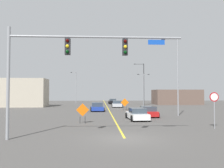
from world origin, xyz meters
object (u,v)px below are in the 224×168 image
traffic_signal_assembly (67,57)px  street_lamp_mid_right (143,87)px  stop_sign (214,103)px  car_blue_near (97,107)px  car_black_passing (113,102)px  car_silver_far (117,104)px  construction_sign_right_shoulder (83,111)px  street_lamp_far_right (76,86)px  car_white_approaching (137,114)px  car_red_distant (148,112)px  street_lamp_near_right (177,73)px  construction_sign_left_shoulder (125,103)px  street_lamp_near_left (143,82)px

traffic_signal_assembly → street_lamp_mid_right: (12.26, 38.35, -0.90)m
stop_sign → street_lamp_mid_right: bearing=88.7°
car_blue_near → car_black_passing: bearing=80.7°
car_silver_far → construction_sign_right_shoulder: bearing=-101.9°
street_lamp_far_right → construction_sign_right_shoulder: (4.96, -43.07, -3.59)m
car_white_approaching → car_black_passing: bearing=91.0°
stop_sign → car_red_distant: size_ratio=0.78×
street_lamp_near_right → construction_sign_left_shoulder: 11.94m
street_lamp_near_right → car_silver_far: size_ratio=2.47×
stop_sign → street_lamp_near_right: (0.58, 10.86, 3.36)m
street_lamp_far_right → car_red_distant: street_lamp_far_right is taller
street_lamp_mid_right → car_red_distant: (-4.23, -25.03, -3.73)m
street_lamp_mid_right → construction_sign_left_shoulder: size_ratio=3.67×
car_white_approaching → car_blue_near: bearing=110.0°
stop_sign → car_white_approaching: stop_sign is taller
car_red_distant → car_blue_near: size_ratio=0.93×
street_lamp_near_right → street_lamp_near_left: (0.59, 26.18, 0.04)m
street_lamp_far_right → construction_sign_left_shoulder: size_ratio=4.40×
car_red_distant → car_blue_near: bearing=124.2°
street_lamp_near_left → street_lamp_far_right: size_ratio=1.14×
car_red_distant → construction_sign_left_shoulder: bearing=98.8°
street_lamp_near_right → construction_sign_left_shoulder: street_lamp_near_right is taller
street_lamp_near_right → construction_sign_left_shoulder: bearing=120.6°
car_black_passing → car_blue_near: 23.79m
car_silver_far → traffic_signal_assembly: bearing=-100.0°
street_lamp_near_right → car_blue_near: (-10.29, 8.07, -4.81)m
street_lamp_near_right → car_red_distant: 6.39m
traffic_signal_assembly → car_blue_near: size_ratio=2.74×
stop_sign → car_black_passing: (-5.88, 42.41, -1.45)m
street_lamp_near_left → car_blue_near: (-10.88, -18.11, -4.85)m
car_white_approaching → car_silver_far: bearing=91.3°
car_black_passing → stop_sign: bearing=-82.1°
construction_sign_right_shoulder → car_black_passing: bearing=82.5°
traffic_signal_assembly → construction_sign_left_shoulder: (6.37, 24.09, -4.01)m
car_blue_near → car_silver_far: bearing=67.9°
car_white_approaching → car_black_passing: (-0.63, 35.74, 0.05)m
street_lamp_far_right → construction_sign_right_shoulder: size_ratio=4.60×
street_lamp_far_right → car_black_passing: bearing=-24.9°
traffic_signal_assembly → car_silver_far: size_ratio=2.77×
street_lamp_mid_right → street_lamp_near_left: bearing=80.6°
street_lamp_near_right → street_lamp_far_right: street_lamp_near_right is taller
street_lamp_near_left → car_white_approaching: bearing=-101.9°
car_red_distant → stop_sign: bearing=-70.5°
street_lamp_near_right → street_lamp_mid_right: size_ratio=1.36×
street_lamp_near_left → car_blue_near: bearing=-121.0°
stop_sign → car_black_passing: size_ratio=0.74×
traffic_signal_assembly → stop_sign: (11.47, 3.60, -3.16)m
car_black_passing → car_red_distant: size_ratio=1.06×
street_lamp_far_right → construction_sign_left_shoulder: bearing=-67.8°
street_lamp_near_right → car_red_distant: (-4.02, -1.15, -4.83)m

